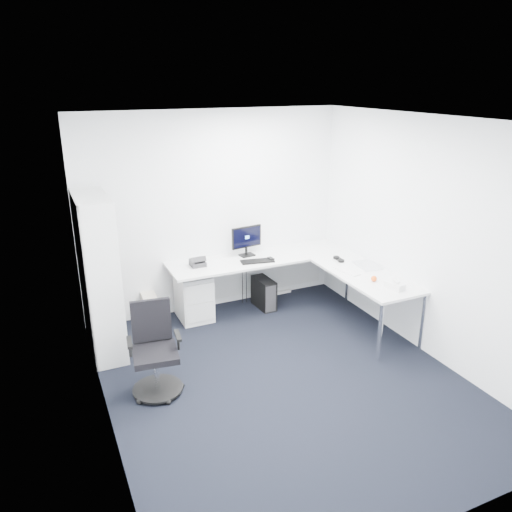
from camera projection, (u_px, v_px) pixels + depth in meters
name	position (u px, v px, depth m)	size (l,w,h in m)	color
ground	(284.00, 380.00, 5.35)	(4.20, 4.20, 0.00)	black
ceiling	(289.00, 120.00, 4.45)	(4.20, 4.20, 0.00)	white
wall_back	(214.00, 213.00, 6.70)	(3.60, 0.02, 2.70)	white
wall_front	(443.00, 369.00, 3.10)	(3.60, 0.02, 2.70)	white
wall_left	(97.00, 293.00, 4.20)	(0.02, 4.20, 2.70)	white
wall_right	(428.00, 239.00, 5.60)	(0.02, 4.20, 2.70)	white
l_desk	(273.00, 291.00, 6.64)	(2.57, 1.44, 0.75)	silver
drawer_pedestal	(194.00, 296.00, 6.64)	(0.42, 0.52, 0.64)	silver
bookshelf	(99.00, 276.00, 5.65)	(0.36, 0.94, 1.88)	silver
task_chair	(155.00, 352.00, 4.98)	(0.53, 0.53, 0.95)	black
black_pc_tower	(264.00, 293.00, 6.99)	(0.19, 0.43, 0.42)	black
beige_pc_tower	(151.00, 310.00, 6.54)	(0.18, 0.40, 0.38)	beige
power_strip	(280.00, 292.00, 7.49)	(0.36, 0.06, 0.04)	silver
monitor	(247.00, 241.00, 6.79)	(0.45, 0.14, 0.43)	black
black_keyboard	(257.00, 261.00, 6.63)	(0.44, 0.16, 0.02)	black
mouse	(271.00, 259.00, 6.69)	(0.06, 0.10, 0.03)	black
desk_phone	(198.00, 261.00, 6.47)	(0.19, 0.19, 0.13)	#29292C
laptop	(368.00, 256.00, 6.44)	(0.38, 0.37, 0.27)	silver
white_keyboard	(346.00, 271.00, 6.31)	(0.11, 0.40, 0.01)	silver
headphones	(339.00, 258.00, 6.68)	(0.13, 0.20, 0.05)	black
orange_fruit	(374.00, 279.00, 5.98)	(0.07, 0.07, 0.07)	#F05815
tissue_box	(395.00, 286.00, 5.77)	(0.12, 0.22, 0.08)	silver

